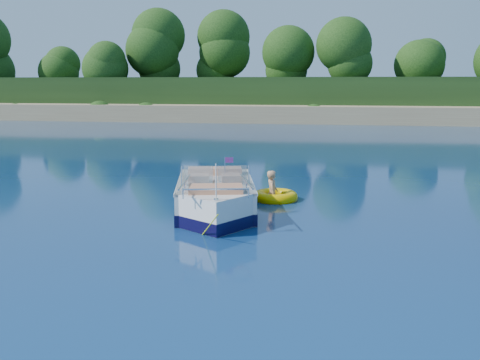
{
  "coord_description": "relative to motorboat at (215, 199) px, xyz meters",
  "views": [
    {
      "loc": [
        1.33,
        -11.64,
        3.53
      ],
      "look_at": [
        -1.13,
        2.77,
        0.85
      ],
      "focal_mm": 40.0,
      "sensor_mm": 36.0,
      "label": 1
    }
  ],
  "objects": [
    {
      "name": "treeline",
      "position": [
        1.77,
        38.71,
        5.17
      ],
      "size": [
        150.0,
        7.12,
        8.19
      ],
      "color": "black",
      "rests_on": "ground"
    },
    {
      "name": "tow_tube",
      "position": [
        1.45,
        1.91,
        -0.28
      ],
      "size": [
        1.69,
        1.69,
        0.36
      ],
      "rotation": [
        0.0,
        0.0,
        -0.27
      ],
      "color": "#E5B400",
      "rests_on": "ground"
    },
    {
      "name": "motorboat",
      "position": [
        0.0,
        0.0,
        0.0
      ],
      "size": [
        2.86,
        5.69,
        1.92
      ],
      "rotation": [
        0.0,
        0.0,
        0.22
      ],
      "color": "white",
      "rests_on": "ground"
    },
    {
      "name": "boy",
      "position": [
        1.35,
        1.9,
        -0.37
      ],
      "size": [
        0.48,
        0.84,
        1.55
      ],
      "primitive_type": "imported",
      "rotation": [
        0.0,
        -0.17,
        1.74
      ],
      "color": "tan",
      "rests_on": "ground"
    },
    {
      "name": "ground",
      "position": [
        1.73,
        -2.31,
        -0.37
      ],
      "size": [
        160.0,
        160.0,
        0.0
      ],
      "primitive_type": "plane",
      "color": "#091A43",
      "rests_on": "ground"
    },
    {
      "name": "shoreline",
      "position": [
        1.73,
        61.47,
        0.6
      ],
      "size": [
        170.0,
        59.0,
        6.0
      ],
      "color": "#8E7652",
      "rests_on": "ground"
    }
  ]
}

